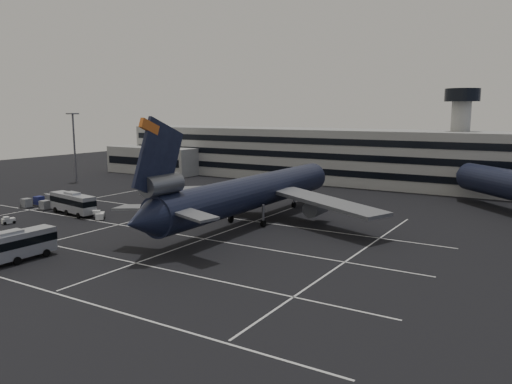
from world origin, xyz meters
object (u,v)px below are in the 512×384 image
trijet_main (251,192)px  bus_far (73,202)px  uld_cluster (48,202)px  tug_a (8,220)px  bus_near (10,246)px

trijet_main → bus_far: size_ratio=4.82×
uld_cluster → trijet_main: bearing=11.4°
bus_far → tug_a: size_ratio=5.33×
bus_near → bus_far: size_ratio=0.98×
trijet_main → tug_a: size_ratio=25.67×
tug_a → uld_cluster: uld_cluster is taller
trijet_main → bus_far: bearing=-161.2°
bus_near → bus_far: bearing=128.5°
uld_cluster → tug_a: bearing=-59.6°
bus_far → tug_a: bearing=174.8°
bus_far → bus_near: bearing=-133.4°
bus_near → bus_far: 30.07m
bus_near → tug_a: size_ratio=5.21×
tug_a → uld_cluster: (-7.89, 13.45, 0.33)m
trijet_main → tug_a: 41.18m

